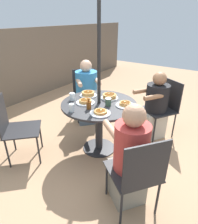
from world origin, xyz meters
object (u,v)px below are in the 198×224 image
object	(u,v)px
pancake_plate_d	(100,113)
pancake_plate_e	(88,94)
drinking_glass_a	(72,108)
patio_chair_north	(164,105)
patio_table	(99,112)
patio_chair_south	(14,125)
diner_north	(154,109)
pancake_plate_c	(109,97)
pancake_plate_b	(85,102)
diner_east	(87,95)
coffee_cup	(108,102)
drinking_glass_b	(72,97)
patio_chair_west	(138,172)
syrup_bottle	(89,105)
pancake_plate_a	(125,104)
diner_west	(129,160)
patio_chair_east	(85,91)

from	to	relation	value
pancake_plate_d	pancake_plate_e	world-z (taller)	pancake_plate_e
drinking_glass_a	patio_chair_north	bearing A→B (deg)	-27.93
patio_table	patio_chair_south	distance (m)	1.17
diner_north	pancake_plate_c	xyz separation A→B (m)	(-0.61, 0.49, 0.30)
diner_north	pancake_plate_b	size ratio (longest dim) A/B	4.29
diner_north	pancake_plate_c	world-z (taller)	diner_north
diner_east	pancake_plate_b	world-z (taller)	diner_east
coffee_cup	drinking_glass_b	distance (m)	0.54
patio_chair_west	pancake_plate_b	size ratio (longest dim) A/B	3.64
diner_east	drinking_glass_b	bearing A→B (deg)	66.18
coffee_cup	drinking_glass_a	distance (m)	0.51
syrup_bottle	coffee_cup	distance (m)	0.28
pancake_plate_c	pancake_plate_b	bearing A→B (deg)	151.38
patio_chair_north	pancake_plate_d	world-z (taller)	patio_chair_north
diner_north	pancake_plate_d	size ratio (longest dim) A/B	4.29
diner_east	pancake_plate_c	bearing A→B (deg)	102.37
patio_table	syrup_bottle	distance (m)	0.31
pancake_plate_d	patio_chair_west	bearing A→B (deg)	-120.80
pancake_plate_a	coffee_cup	size ratio (longest dim) A/B	2.44
patio_chair_south	patio_table	bearing A→B (deg)	90.00
patio_chair_south	drinking_glass_b	size ratio (longest dim) A/B	8.86
patio_chair_south	pancake_plate_b	distance (m)	1.02
patio_chair_west	drinking_glass_b	size ratio (longest dim) A/B	8.86
drinking_glass_b	pancake_plate_b	bearing A→B (deg)	-85.63
patio_chair_north	drinking_glass_b	bearing A→B (deg)	80.40
pancake_plate_d	patio_table	bearing A→B (deg)	37.41
syrup_bottle	diner_north	bearing A→B (deg)	-26.21
patio_chair_west	pancake_plate_e	xyz separation A→B (m)	(0.83, 1.22, 0.26)
drinking_glass_b	syrup_bottle	bearing A→B (deg)	-105.39
pancake_plate_d	pancake_plate_c	bearing A→B (deg)	19.53
diner_east	patio_chair_west	distance (m)	2.15
diner_west	patio_chair_east	bearing A→B (deg)	87.34
drinking_glass_a	patio_chair_east	bearing A→B (deg)	31.61
syrup_bottle	pancake_plate_b	bearing A→B (deg)	51.01
pancake_plate_e	drinking_glass_a	xyz separation A→B (m)	(-0.55, -0.16, 0.02)
pancake_plate_c	drinking_glass_a	xyz separation A→B (m)	(-0.65, 0.16, 0.02)
drinking_glass_a	syrup_bottle	bearing A→B (deg)	-33.58
patio_chair_east	pancake_plate_a	distance (m)	1.41
pancake_plate_b	syrup_bottle	bearing A→B (deg)	-128.99
patio_chair_north	patio_chair_south	bearing A→B (deg)	83.83
patio_chair_east	drinking_glass_a	size ratio (longest dim) A/B	8.97
diner_north	patio_chair_south	size ratio (longest dim) A/B	1.18
syrup_bottle	patio_chair_north	bearing A→B (deg)	-27.00
coffee_cup	diner_east	bearing A→B (deg)	53.47
pancake_plate_e	pancake_plate_b	bearing A→B (deg)	-150.46
diner_east	coffee_cup	world-z (taller)	diner_east
patio_chair_north	pancake_plate_c	world-z (taller)	patio_chair_north
patio_table	patio_chair_east	xyz separation A→B (m)	(0.78, 0.87, -0.08)
diner_north	pancake_plate_c	distance (m)	0.84
drinking_glass_a	drinking_glass_b	distance (m)	0.38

